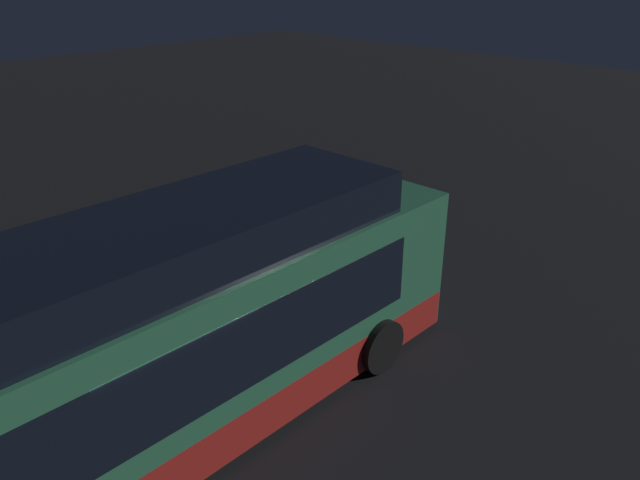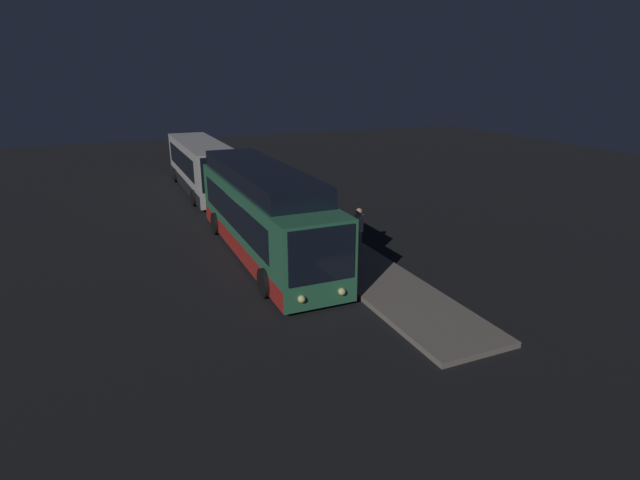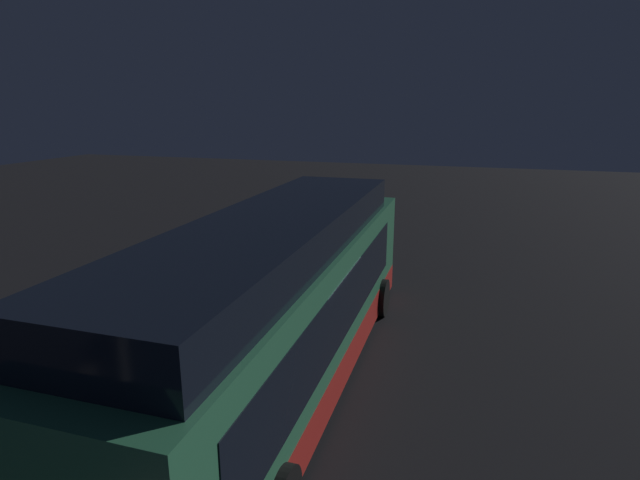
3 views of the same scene
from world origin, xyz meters
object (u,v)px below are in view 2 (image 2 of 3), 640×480
bus_lead (263,216)px  sign_post (296,203)px  bus_second (202,167)px  suitcase (327,253)px  passenger_waiting (341,240)px  passenger_boarding (359,227)px

bus_lead → sign_post: bearing=124.7°
bus_second → suitcase: bearing=6.9°
bus_lead → suitcase: bus_lead is taller
bus_lead → sign_post: 2.38m
suitcase → sign_post: sign_post is taller
passenger_waiting → bus_second: bearing=-89.9°
bus_lead → passenger_waiting: size_ratio=7.35×
bus_lead → passenger_waiting: bus_lead is taller
sign_post → passenger_waiting: bearing=5.9°
bus_second → suitcase: bus_second is taller
passenger_waiting → sign_post: size_ratio=0.69×
passenger_waiting → suitcase: 0.72m
bus_second → suitcase: (15.23, 1.84, -0.98)m
sign_post → suitcase: bearing=-1.8°
suitcase → sign_post: bearing=178.2°
suitcase → bus_lead: bearing=-141.2°
passenger_boarding → sign_post: bearing=-7.5°
bus_lead → bus_second: size_ratio=1.06×
passenger_boarding → passenger_waiting: size_ratio=1.12×
suitcase → passenger_waiting: bearing=74.6°
bus_lead → suitcase: size_ratio=12.24×
passenger_waiting → sign_post: 3.86m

